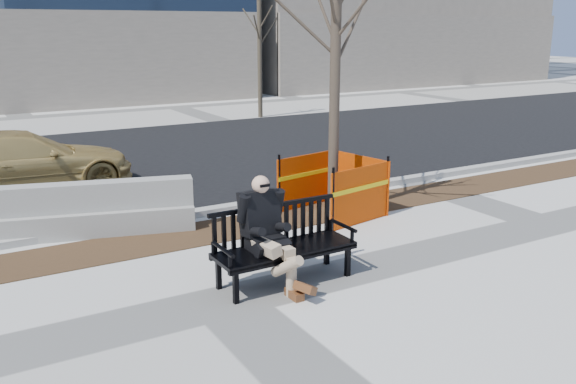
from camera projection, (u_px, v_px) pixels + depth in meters
name	position (u px, v px, depth m)	size (l,w,h in m)	color
ground	(225.00, 301.00, 7.76)	(120.00, 120.00, 0.00)	beige
mulch_strip	(158.00, 241.00, 9.93)	(40.00, 1.20, 0.02)	#47301C
asphalt_street	(77.00, 167.00, 15.10)	(60.00, 10.40, 0.01)	black
curb	(141.00, 222.00, 10.71)	(60.00, 0.25, 0.12)	#9E9B93
bench	(285.00, 282.00, 8.35)	(1.98, 0.71, 1.06)	black
seated_man	(266.00, 285.00, 8.26)	(0.64, 1.07, 1.49)	black
tree_fence	(332.00, 214.00, 11.34)	(2.23, 2.23, 5.58)	#EC4600
sedan	(26.00, 192.00, 12.88)	(1.81, 4.44, 1.29)	tan
jersey_barrier_left	(100.00, 233.00, 10.31)	(3.13, 0.63, 0.90)	gray
far_tree_right	(260.00, 117.00, 23.47)	(1.91, 1.91, 5.16)	#4C4131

